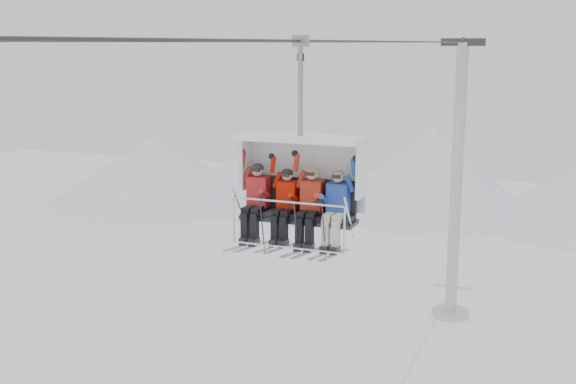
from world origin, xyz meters
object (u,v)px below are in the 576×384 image
(lift_tower_right, at_px, (456,202))
(skier_center_right, at_px, (310,203))
(chairlift_carrier, at_px, (302,176))
(skier_far_left, at_px, (256,199))
(skier_far_right, at_px, (336,206))
(skier_center_left, at_px, (285,203))

(lift_tower_right, xyz_separation_m, skier_center_right, (0.28, -21.52, 4.44))
(chairlift_carrier, xyz_separation_m, skier_far_left, (-0.87, -0.30, -0.47))
(chairlift_carrier, distance_m, skier_far_left, 1.03)
(chairlift_carrier, bearing_deg, skier_center_right, -47.52)
(chairlift_carrier, xyz_separation_m, skier_far_right, (0.80, -0.31, -0.48))
(skier_far_left, bearing_deg, chairlift_carrier, 19.28)
(skier_far_left, relative_size, skier_center_left, 1.00)
(chairlift_carrier, distance_m, skier_center_left, 0.64)
(skier_center_left, bearing_deg, lift_tower_right, 89.36)
(lift_tower_right, xyz_separation_m, skier_center_left, (-0.24, -21.53, 4.41))
(skier_center_left, bearing_deg, skier_far_left, 179.23)
(lift_tower_right, relative_size, skier_far_right, 7.99)
(chairlift_carrier, relative_size, skier_center_right, 2.36)
(skier_center_left, height_order, skier_center_right, skier_center_right)
(skier_far_right, bearing_deg, lift_tower_right, 92.14)
(chairlift_carrier, height_order, skier_far_left, chairlift_carrier)
(skier_center_left, distance_m, skier_far_right, 1.04)
(chairlift_carrier, xyz_separation_m, skier_center_right, (0.28, -0.30, -0.47))
(skier_far_left, relative_size, skier_far_right, 1.00)
(lift_tower_right, relative_size, chairlift_carrier, 3.38)
(skier_far_left, bearing_deg, lift_tower_right, 87.69)
(lift_tower_right, bearing_deg, skier_far_left, -92.31)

